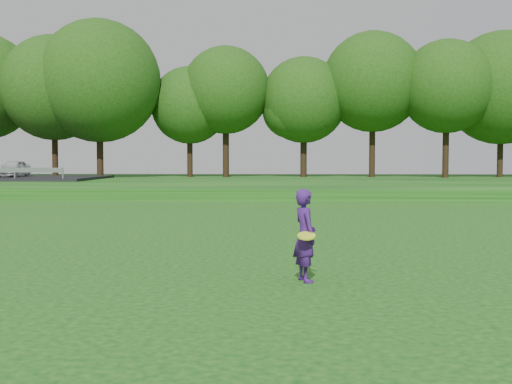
{
  "coord_description": "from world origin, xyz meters",
  "views": [
    {
      "loc": [
        1.13,
        -11.57,
        2.07
      ],
      "look_at": [
        0.49,
        3.17,
        1.3
      ],
      "focal_mm": 45.0,
      "sensor_mm": 36.0,
      "label": 1
    }
  ],
  "objects": [
    {
      "name": "ground",
      "position": [
        0.0,
        0.0,
        0.0
      ],
      "size": [
        140.0,
        140.0,
        0.0
      ],
      "primitive_type": "plane",
      "color": "#0C4310",
      "rests_on": "ground"
    },
    {
      "name": "berm",
      "position": [
        0.0,
        34.0,
        0.3
      ],
      "size": [
        130.0,
        30.0,
        0.6
      ],
      "primitive_type": "cube",
      "color": "#0C4310",
      "rests_on": "ground"
    },
    {
      "name": "walking_path",
      "position": [
        0.0,
        20.0,
        0.02
      ],
      "size": [
        130.0,
        1.6,
        0.04
      ],
      "primitive_type": "cube",
      "color": "gray",
      "rests_on": "ground"
    },
    {
      "name": "treeline",
      "position": [
        0.0,
        38.0,
        8.1
      ],
      "size": [
        104.0,
        7.0,
        15.0
      ],
      "primitive_type": null,
      "color": "#18420F",
      "rests_on": "berm"
    },
    {
      "name": "woman",
      "position": [
        1.49,
        -0.83,
        0.78
      ],
      "size": [
        0.55,
        0.79,
        1.56
      ],
      "color": "#40186F",
      "rests_on": "ground"
    }
  ]
}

